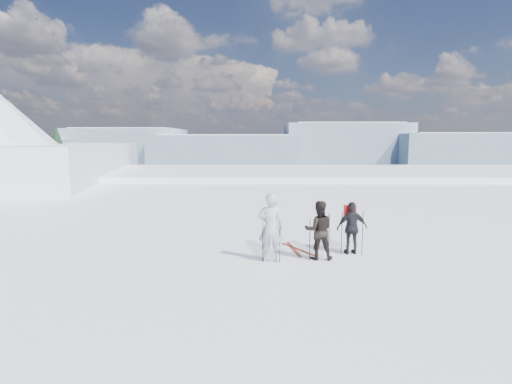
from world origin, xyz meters
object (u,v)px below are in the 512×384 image
Objects in this scene: skier_grey at (271,227)px; skis_loose at (296,249)px; skier_dark at (319,230)px; skier_pack at (352,228)px.

skis_loose is (0.82, 1.20, -0.97)m from skier_grey.
skier_dark is 1.07× the size of skier_pack.
skis_loose is at bearing -58.14° from skier_dark.
skier_grey is 1.41m from skier_dark.
skier_grey is 1.15× the size of skier_dark.
skier_grey is 2.59m from skier_pack.
skier_grey is at bearing -124.47° from skis_loose.
skier_pack reaches higher than skis_loose.
skis_loose is at bearing -20.19° from skier_pack.
skier_dark is 1.01× the size of skis_loose.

